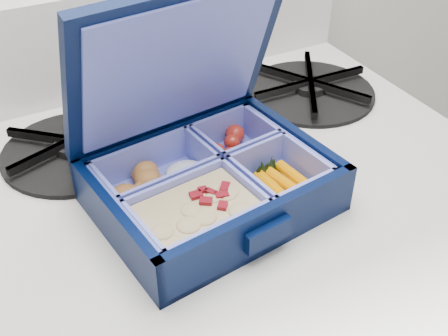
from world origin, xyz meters
TOP-DOWN VIEW (x-y plane):
  - bento_box at (-0.30, 1.65)m, footprint 0.25×0.20m
  - burner_grate at (-0.08, 1.80)m, footprint 0.18×0.18m
  - burner_grate_rear at (-0.40, 1.81)m, footprint 0.21×0.21m
  - fork at (-0.21, 1.77)m, footprint 0.12×0.13m

SIDE VIEW (x-z plane):
  - fork at x=-0.21m, z-range 0.90..0.91m
  - burner_grate_rear at x=-0.40m, z-range 0.90..0.92m
  - burner_grate at x=-0.08m, z-range 0.90..0.93m
  - bento_box at x=-0.30m, z-range 0.90..0.96m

